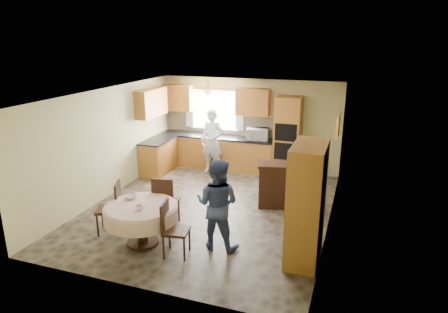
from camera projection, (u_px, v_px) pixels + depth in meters
floor at (210, 209)px, 8.69m from camera, size 5.00×6.00×0.01m
ceiling at (209, 94)px, 7.95m from camera, size 5.00×6.00×0.01m
wall_back at (249, 124)px, 11.02m from camera, size 5.00×0.02×2.50m
wall_front at (132, 211)px, 5.61m from camera, size 5.00×0.02×2.50m
wall_left at (107, 143)px, 9.11m from camera, size 0.02×6.00×2.50m
wall_right at (333, 166)px, 7.53m from camera, size 0.02×6.00×2.50m
window at (215, 110)px, 11.22m from camera, size 1.40×0.03×1.10m
curtain_left at (189, 107)px, 11.40m from camera, size 0.22×0.02×1.15m
curtain_right at (240, 110)px, 10.92m from camera, size 0.22×0.02×1.15m
base_cab_back at (216, 152)px, 11.26m from camera, size 3.30×0.60×0.88m
counter_back at (216, 137)px, 11.13m from camera, size 3.30×0.64×0.04m
base_cab_left at (159, 157)px, 10.88m from camera, size 0.60×1.20×0.88m
counter_left at (158, 140)px, 10.74m from camera, size 0.64×1.20×0.04m
backsplash at (220, 125)px, 11.31m from camera, size 3.30×0.02×0.55m
wall_cab_left at (178, 98)px, 11.33m from camera, size 0.85×0.33×0.72m
wall_cab_right at (253, 102)px, 10.63m from camera, size 0.90×0.33×0.72m
wall_cab_side at (151, 103)px, 10.49m from camera, size 0.33×1.20×0.72m
oven_tower at (288, 137)px, 10.44m from camera, size 0.66×0.62×2.12m
oven_upper at (286, 133)px, 10.10m from camera, size 0.56×0.01×0.45m
oven_lower at (285, 152)px, 10.24m from camera, size 0.56×0.01×0.45m
pendant at (208, 94)px, 10.63m from camera, size 0.36×0.36×0.18m
sideboard at (287, 186)px, 8.68m from camera, size 1.38×0.80×0.92m
space_heater at (300, 194)px, 8.72m from camera, size 0.50×0.41×0.60m
cupboard at (306, 204)px, 6.47m from camera, size 0.52×1.05×2.00m
dining_table at (141, 214)px, 7.09m from camera, size 1.31×1.31×0.75m
chair_left at (113, 205)px, 7.53m from camera, size 0.56×0.56×1.00m
chair_back at (165, 199)px, 7.73m from camera, size 0.51×0.51×1.03m
chair_right at (172, 226)px, 6.74m from camera, size 0.49×0.49×0.97m
framed_picture at (338, 126)px, 8.51m from camera, size 0.06×0.56×0.46m
microwave at (258, 134)px, 10.65m from camera, size 0.63×0.48×0.32m
person_sink at (212, 142)px, 10.72m from camera, size 0.66×0.46×1.74m
person_dining at (217, 204)px, 6.91m from camera, size 0.82×0.65×1.64m
bowl_sideboard at (280, 164)px, 8.60m from camera, size 0.22×0.22×0.05m
bottle_sideboard at (303, 161)px, 8.41m from camera, size 0.13×0.13×0.29m
cup_table at (139, 207)px, 6.84m from camera, size 0.13×0.13×0.09m
bowl_table at (131, 197)px, 7.32m from camera, size 0.23×0.23×0.07m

